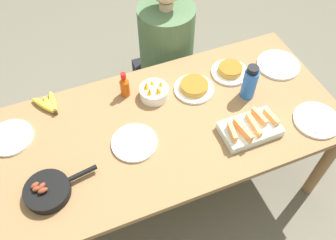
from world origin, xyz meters
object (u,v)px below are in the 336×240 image
Objects in this scene: skillet at (48,191)px; fruit_bowl_mango at (153,92)px; banana_bunch at (49,105)px; frittata_plate_side at (194,87)px; person_figure at (166,62)px; frittata_plate_center at (230,71)px; hot_sauce_bottle at (125,86)px; empty_plate_far_right at (317,120)px; empty_plate_near_front at (11,138)px; empty_plate_far_left at (134,143)px; empty_plate_mid_edge at (278,65)px; water_bottle at (250,83)px; melon_tray at (250,129)px.

fruit_bowl_mango is at bearing 21.45° from skillet.
banana_bunch is 0.78× the size of frittata_plate_side.
frittata_plate_center is at bearing -64.89° from person_figure.
hot_sauce_bottle is 0.66m from person_figure.
fruit_bowl_mango reaches higher than frittata_plate_side.
frittata_plate_center is 0.88× the size of empty_plate_far_right.
banana_bunch is 0.27m from empty_plate_near_front.
person_figure is (0.47, 0.75, -0.25)m from empty_plate_far_left.
skillet is 0.41m from empty_plate_near_front.
skillet is 1.22m from frittata_plate_center.
empty_plate_far_left is (0.36, -0.41, -0.01)m from banana_bunch.
banana_bunch is at bearing 171.88° from empty_plate_mid_edge.
empty_plate_near_front is 1.19m from person_figure.
frittata_plate_center reaches higher than empty_plate_mid_edge.
water_bottle is (0.27, -0.15, 0.08)m from frittata_plate_side.
skillet reaches higher than empty_plate_near_front.
melon_tray reaches higher than banana_bunch.
banana_bunch is 0.78× the size of empty_plate_near_front.
fruit_bowl_mango is (-0.24, 0.04, 0.02)m from frittata_plate_side.
empty_plate_far_left is 0.72m from water_bottle.
banana_bunch is at bearing 167.01° from frittata_plate_side.
empty_plate_mid_edge is (1.01, 0.22, 0.00)m from empty_plate_far_left.
banana_bunch is at bearing 165.57° from fruit_bowl_mango.
hot_sauce_bottle is (-0.63, 0.07, 0.05)m from frittata_plate_center.
empty_plate_near_front is 0.20× the size of person_figure.
empty_plate_far_left is at bearing -100.30° from hot_sauce_bottle.
person_figure is at bearing 115.11° from frittata_plate_center.
melon_tray is 0.57m from fruit_bowl_mango.
water_bottle is 0.19× the size of person_figure.
empty_plate_mid_edge is 1.19× the size of water_bottle.
banana_bunch is 1.38m from empty_plate_mid_edge.
melon_tray is 0.38m from empty_plate_far_right.
frittata_plate_side is 0.58m from person_figure.
empty_plate_near_front is 0.80m from fruit_bowl_mango.
empty_plate_far_left is at bearing -24.62° from empty_plate_near_front.
person_figure is (0.27, 0.48, -0.28)m from fruit_bowl_mango.
water_bottle reaches higher than empty_plate_far_left.
frittata_plate_center is 0.96× the size of frittata_plate_side.
hot_sauce_bottle is at bearing 173.55° from frittata_plate_center.
melon_tray reaches higher than empty_plate_mid_edge.
skillet is at bearing -165.39° from empty_plate_far_left.
person_figure is (0.84, 0.33, -0.26)m from banana_bunch.
empty_plate_mid_edge is (1.37, -0.20, -0.01)m from banana_bunch.
empty_plate_far_left is (0.59, -0.27, -0.00)m from empty_plate_near_front.
frittata_plate_side reaches higher than banana_bunch.
melon_tray is at bearing -19.94° from empty_plate_near_front.
fruit_bowl_mango is (0.79, -0.00, 0.03)m from empty_plate_near_front.
person_figure is at bearing 60.66° from fruit_bowl_mango.
empty_plate_near_front is at bearing -173.65° from hot_sauce_bottle.
melon_tray reaches higher than empty_plate_near_front.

